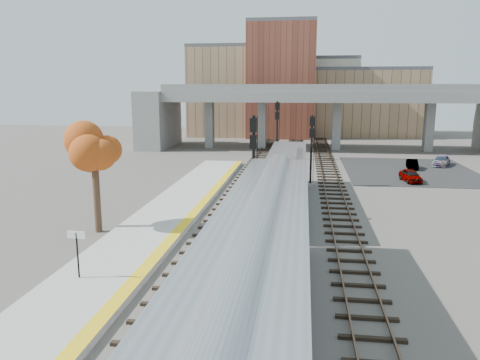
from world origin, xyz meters
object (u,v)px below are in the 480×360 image
(car_a, at_px, (411,176))
(tree, at_px, (94,153))
(coach, at_px, (257,301))
(car_c, at_px, (441,161))
(signal_mast_mid, at_px, (311,152))
(signal_mast_far, at_px, (277,130))
(car_b, at_px, (412,164))
(signal_mast_near, at_px, (253,169))
(locomotive, at_px, (286,177))

(car_a, bearing_deg, tree, -147.91)
(coach, height_order, car_c, coach)
(signal_mast_mid, height_order, tree, tree)
(signal_mast_far, distance_m, car_b, 16.67)
(tree, bearing_deg, signal_mast_near, 23.22)
(signal_mast_mid, distance_m, car_b, 16.13)
(car_c, bearing_deg, tree, -110.52)
(tree, xyz_separation_m, car_c, (29.04, 29.53, -4.48))
(signal_mast_near, height_order, car_a, signal_mast_near)
(locomotive, relative_size, car_b, 5.92)
(signal_mast_near, height_order, tree, signal_mast_near)
(car_b, bearing_deg, signal_mast_far, 169.28)
(signal_mast_near, bearing_deg, locomotive, 63.57)
(coach, xyz_separation_m, tree, (-11.66, 14.28, 2.30))
(signal_mast_mid, height_order, car_c, signal_mast_mid)
(signal_mast_mid, bearing_deg, signal_mast_near, -109.23)
(signal_mast_near, relative_size, signal_mast_mid, 1.09)
(car_a, height_order, car_c, car_a)
(signal_mast_near, distance_m, car_a, 20.71)
(car_a, height_order, car_b, car_a)
(car_c, bearing_deg, car_b, -121.04)
(locomotive, height_order, car_b, locomotive)
(car_a, relative_size, car_c, 0.90)
(car_b, bearing_deg, tree, -126.55)
(coach, distance_m, signal_mast_far, 46.05)
(tree, relative_size, car_a, 1.92)
(locomotive, height_order, tree, tree)
(signal_mast_far, relative_size, car_a, 2.07)
(locomotive, height_order, signal_mast_far, signal_mast_far)
(locomotive, xyz_separation_m, tree, (-11.66, -8.33, 2.82))
(coach, relative_size, tree, 3.64)
(coach, xyz_separation_m, signal_mast_far, (-2.10, 45.99, 0.93))
(car_b, bearing_deg, signal_mast_mid, -129.75)
(coach, distance_m, car_b, 43.34)
(signal_mast_far, xyz_separation_m, car_b, (15.62, -4.88, -3.16))
(coach, distance_m, signal_mast_near, 18.52)
(signal_mast_far, height_order, car_a, signal_mast_far)
(tree, height_order, car_a, tree)
(signal_mast_far, distance_m, car_a, 18.88)
(locomotive, distance_m, signal_mast_near, 4.91)
(locomotive, xyz_separation_m, coach, (-0.00, -22.61, 0.52))
(coach, xyz_separation_m, car_a, (11.72, 33.51, -2.15))
(signal_mast_near, bearing_deg, car_b, 55.51)
(signal_mast_mid, bearing_deg, tree, -130.75)
(signal_mast_near, distance_m, car_b, 27.75)
(car_a, bearing_deg, car_c, 53.90)
(signal_mast_near, xyz_separation_m, tree, (-9.56, -4.10, 1.45))
(car_a, distance_m, car_c, 11.75)
(car_c, bearing_deg, locomotive, -105.34)
(tree, bearing_deg, car_c, 45.49)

